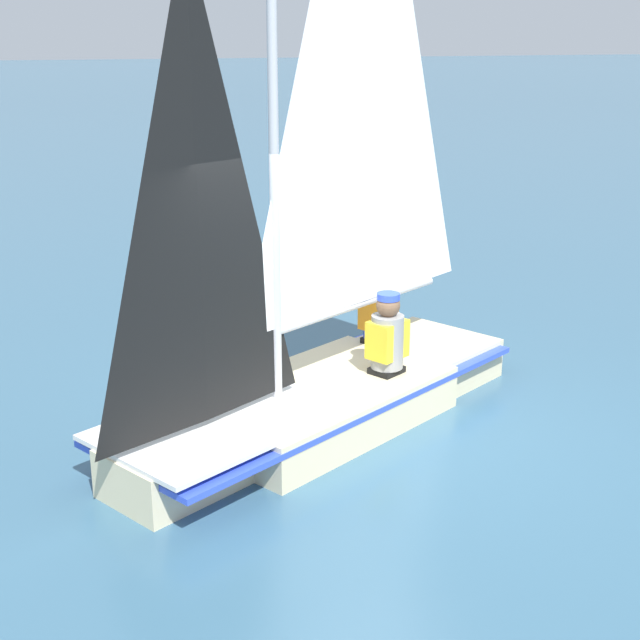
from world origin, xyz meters
TOP-DOWN VIEW (x-y plane):
  - ground_plane at (0.00, 0.00)m, footprint 260.00×260.00m
  - sailboat_main at (0.02, 0.01)m, footprint 4.42×3.09m
  - sailor_helm at (0.67, 0.02)m, footprint 0.42×0.40m
  - sailor_crew at (0.97, 0.83)m, footprint 0.42×0.40m

SIDE VIEW (x-z plane):
  - ground_plane at x=0.00m, z-range 0.00..0.00m
  - sailor_helm at x=0.67m, z-range 0.05..1.21m
  - sailor_crew at x=0.97m, z-range 0.05..1.21m
  - sailboat_main at x=0.02m, z-range -2.05..3.90m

